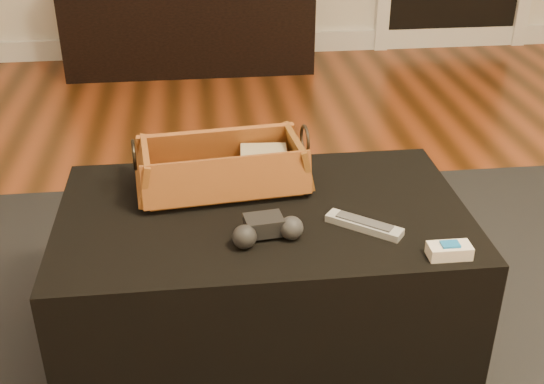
{
  "coord_description": "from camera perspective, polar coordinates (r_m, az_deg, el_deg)",
  "views": [
    {
      "loc": [
        -0.31,
        -1.38,
        1.27
      ],
      "look_at": [
        -0.15,
        0.04,
        0.49
      ],
      "focal_mm": 45.0,
      "sensor_mm": 36.0,
      "label": 1
    }
  ],
  "objects": [
    {
      "name": "area_rug",
      "position": [
        1.88,
        -0.51,
        -13.57
      ],
      "size": [
        2.6,
        2.0,
        0.01
      ],
      "primitive_type": "cube",
      "color": "black",
      "rests_on": "floor"
    },
    {
      "name": "tv_remote",
      "position": [
        1.75,
        -4.78,
        0.9
      ],
      "size": [
        0.24,
        0.1,
        0.02
      ],
      "primitive_type": "cube",
      "rotation": [
        0.0,
        0.0,
        0.2
      ],
      "color": "black",
      "rests_on": "wicker_basket"
    },
    {
      "name": "silver_remote",
      "position": [
        1.61,
        7.71,
        -2.73
      ],
      "size": [
        0.17,
        0.15,
        0.02
      ],
      "color": "#B3B7BB",
      "rests_on": "ottoman"
    },
    {
      "name": "game_controller",
      "position": [
        1.54,
        -0.47,
        -3.14
      ],
      "size": [
        0.17,
        0.11,
        0.05
      ],
      "color": "black",
      "rests_on": "ottoman"
    },
    {
      "name": "wicker_basket",
      "position": [
        1.75,
        -4.18,
        1.92
      ],
      "size": [
        0.46,
        0.27,
        0.15
      ],
      "color": "brown",
      "rests_on": "ottoman"
    },
    {
      "name": "floor",
      "position": [
        1.9,
        4.62,
        -13.53
      ],
      "size": [
        5.0,
        5.5,
        0.01
      ],
      "primitive_type": "cube",
      "color": "brown",
      "rests_on": "ground"
    },
    {
      "name": "media_cabinet",
      "position": [
        4.02,
        -6.95,
        14.04
      ],
      "size": [
        1.38,
        0.45,
        0.54
      ],
      "primitive_type": "cube",
      "color": "black",
      "rests_on": "floor"
    },
    {
      "name": "cloth_bundle",
      "position": [
        1.8,
        -0.7,
        2.65
      ],
      "size": [
        0.13,
        0.09,
        0.07
      ],
      "primitive_type": "cube",
      "rotation": [
        0.0,
        0.0,
        -0.07
      ],
      "color": "tan",
      "rests_on": "wicker_basket"
    },
    {
      "name": "baseboard",
      "position": [
        4.3,
        -2.25,
        12.28
      ],
      "size": [
        5.0,
        0.04,
        0.12
      ],
      "primitive_type": "cube",
      "color": "white",
      "rests_on": "floor"
    },
    {
      "name": "ottoman",
      "position": [
        1.78,
        -0.72,
        -7.36
      ],
      "size": [
        1.0,
        0.6,
        0.42
      ],
      "primitive_type": "cube",
      "color": "black",
      "rests_on": "area_rug"
    },
    {
      "name": "cream_gadget",
      "position": [
        1.54,
        14.62,
        -4.76
      ],
      "size": [
        0.09,
        0.05,
        0.03
      ],
      "color": "silver",
      "rests_on": "ottoman"
    }
  ]
}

